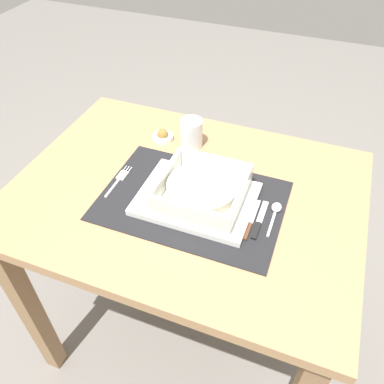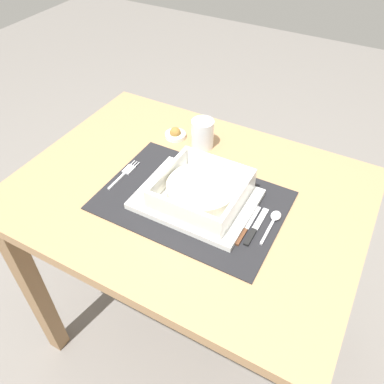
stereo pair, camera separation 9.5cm
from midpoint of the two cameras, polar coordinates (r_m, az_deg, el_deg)
name	(u,v)px [view 2 (the right image)]	position (r m, az deg, el deg)	size (l,w,h in m)	color
ground_plane	(189,327)	(1.58, 1.41, -19.21)	(6.00, 6.00, 0.00)	slate
dining_table	(188,220)	(1.08, 1.96, -4.26)	(0.88, 0.66, 0.72)	#A37A51
placemat	(192,200)	(0.97, 2.80, -1.36)	(0.45, 0.31, 0.00)	black
serving_plate	(196,199)	(0.96, 3.45, -1.18)	(0.28, 0.21, 0.02)	white
porridge_bowl	(202,191)	(0.93, 4.31, 0.01)	(0.20, 0.20, 0.06)	white
fork	(126,173)	(1.04, -7.13, 2.71)	(0.02, 0.13, 0.00)	silver
spoon	(274,219)	(0.94, 14.74, -3.96)	(0.02, 0.11, 0.01)	silver
butter_knife	(255,229)	(0.91, 12.13, -5.40)	(0.01, 0.13, 0.01)	black
bread_knife	(246,227)	(0.91, 10.87, -5.24)	(0.01, 0.13, 0.01)	#59331E
drinking_glass	(203,135)	(1.12, 3.99, 8.26)	(0.06, 0.06, 0.08)	white
condiment_saucer	(175,134)	(1.17, -0.12, 8.36)	(0.06, 0.06, 0.03)	white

